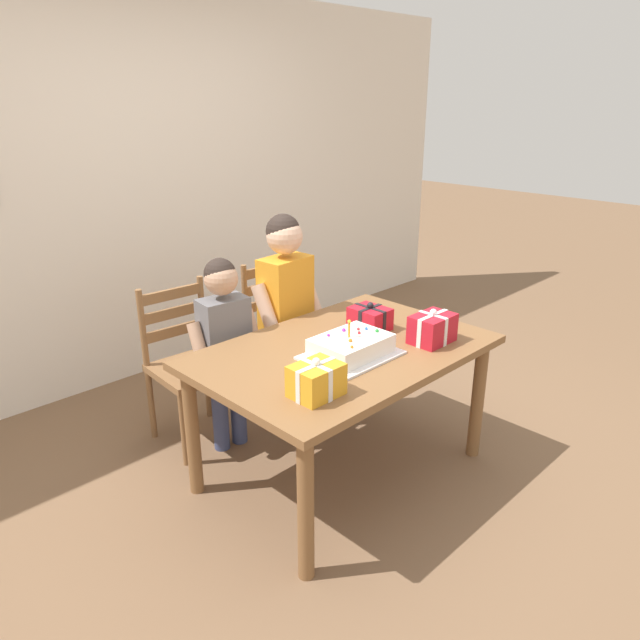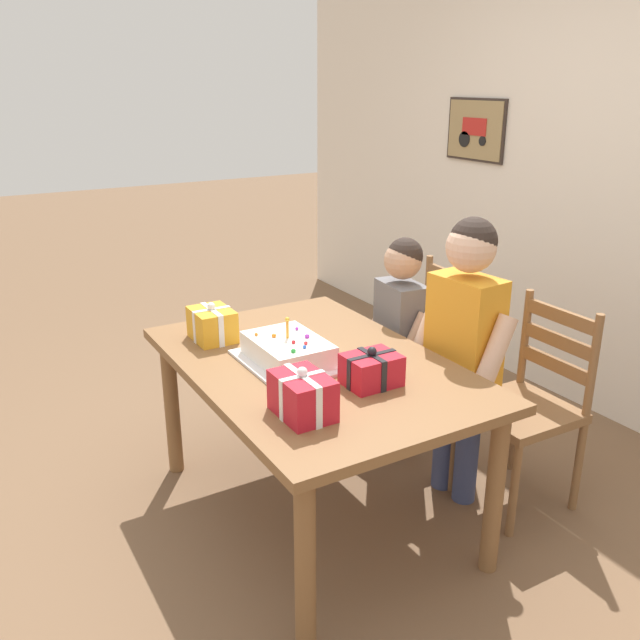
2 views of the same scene
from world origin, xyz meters
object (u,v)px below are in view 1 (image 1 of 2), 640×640
object	(u,v)px
dining_table	(343,364)
gift_box_corner_small	(370,318)
gift_box_beside_cake	(316,380)
chair_right	(284,331)
chair_left	(189,364)
child_older	(286,300)
birthday_cake	(351,347)
gift_box_red_large	(432,328)
child_younger	(225,337)

from	to	relation	value
dining_table	gift_box_corner_small	bearing A→B (deg)	15.16
gift_box_beside_cake	chair_right	bearing A→B (deg)	54.49
dining_table	chair_left	world-z (taller)	chair_left
chair_right	gift_box_corner_small	bearing A→B (deg)	-94.97
child_older	birthday_cake	bearing A→B (deg)	-107.55
gift_box_red_large	chair_left	distance (m)	1.39
gift_box_red_large	child_older	world-z (taller)	child_older
birthday_cake	child_older	bearing A→B (deg)	72.45
dining_table	chair_right	distance (m)	0.95
gift_box_beside_cake	child_younger	size ratio (longest dim) A/B	0.19
gift_box_corner_small	dining_table	bearing A→B (deg)	-164.84
child_younger	chair_right	bearing A→B (deg)	20.49
chair_left	chair_right	xyz separation A→B (m)	(0.72, 0.00, 0.00)
birthday_cake	chair_right	size ratio (longest dim) A/B	0.48
dining_table	gift_box_beside_cake	xyz separation A→B (m)	(-0.44, -0.26, 0.16)
chair_left	child_younger	size ratio (longest dim) A/B	0.82
birthday_cake	gift_box_beside_cake	xyz separation A→B (m)	(-0.40, -0.17, 0.02)
birthday_cake	gift_box_corner_small	xyz separation A→B (m)	(0.34, 0.17, 0.01)
gift_box_beside_cake	chair_left	bearing A→B (deg)	85.63
child_older	gift_box_corner_small	bearing A→B (deg)	-78.83
gift_box_beside_cake	child_younger	distance (m)	0.92
gift_box_beside_cake	chair_right	world-z (taller)	chair_right
gift_box_beside_cake	child_younger	world-z (taller)	child_younger
dining_table	chair_right	world-z (taller)	chair_right
gift_box_corner_small	child_younger	distance (m)	0.79
gift_box_corner_small	child_younger	world-z (taller)	child_younger
gift_box_beside_cake	child_younger	xyz separation A→B (m)	(0.18, 0.89, -0.12)
child_younger	gift_box_beside_cake	bearing A→B (deg)	-101.28
chair_left	child_older	distance (m)	0.67
chair_right	child_younger	size ratio (longest dim) A/B	0.82
child_older	child_younger	size ratio (longest dim) A/B	1.15
dining_table	child_older	bearing A→B (deg)	73.89
gift_box_corner_small	gift_box_beside_cake	bearing A→B (deg)	-155.25
gift_box_beside_cake	child_younger	bearing A→B (deg)	78.72
dining_table	gift_box_corner_small	xyz separation A→B (m)	(0.29, 0.08, 0.15)
dining_table	chair_right	xyz separation A→B (m)	(0.36, 0.87, -0.17)
birthday_cake	child_older	world-z (taller)	child_older
chair_right	child_older	bearing A→B (deg)	-127.21
gift_box_beside_cake	chair_right	size ratio (longest dim) A/B	0.23
gift_box_corner_small	child_younger	bearing A→B (deg)	135.18
gift_box_beside_cake	chair_left	xyz separation A→B (m)	(0.09, 1.13, -0.33)
gift_box_beside_cake	birthday_cake	bearing A→B (deg)	22.66
chair_left	chair_right	size ratio (longest dim) A/B	1.00
birthday_cake	child_younger	world-z (taller)	child_younger
birthday_cake	gift_box_corner_small	distance (m)	0.38
chair_left	child_older	world-z (taller)	child_older
gift_box_corner_small	chair_left	xyz separation A→B (m)	(-0.65, 0.79, -0.32)
chair_right	child_older	size ratio (longest dim) A/B	0.71
child_younger	dining_table	bearing A→B (deg)	-67.26
chair_left	gift_box_beside_cake	bearing A→B (deg)	-94.37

